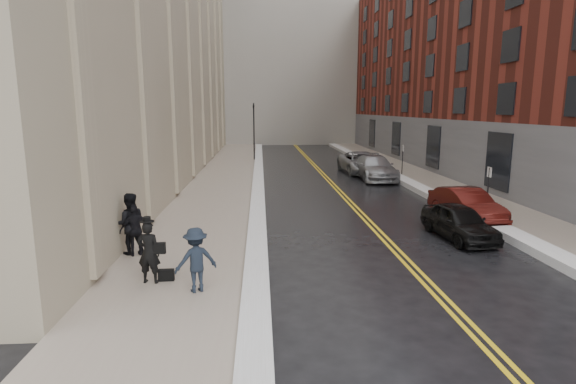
{
  "coord_description": "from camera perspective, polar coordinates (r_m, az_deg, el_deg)",
  "views": [
    {
      "loc": [
        -2.05,
        -10.76,
        4.73
      ],
      "look_at": [
        -1.01,
        5.97,
        1.6
      ],
      "focal_mm": 28.0,
      "sensor_mm": 36.0,
      "label": 1
    }
  ],
  "objects": [
    {
      "name": "lane_stripe_b",
      "position": [
        27.58,
        6.26,
        0.64
      ],
      "size": [
        0.12,
        64.0,
        0.01
      ],
      "primitive_type": "cube",
      "color": "gold",
      "rests_on": "ground"
    },
    {
      "name": "pedestrian_main",
      "position": [
        12.5,
        -17.25,
        -7.33
      ],
      "size": [
        0.66,
        0.48,
        1.68
      ],
      "primitive_type": "imported",
      "rotation": [
        0.0,
        0.0,
        3.01
      ],
      "color": "black",
      "rests_on": "sidewalk_left"
    },
    {
      "name": "parking_sign_far",
      "position": [
        32.51,
        14.34,
        4.29
      ],
      "size": [
        0.06,
        0.35,
        2.23
      ],
      "color": "black",
      "rests_on": "ground"
    },
    {
      "name": "car_silver_near",
      "position": [
        30.89,
        10.94,
        3.07
      ],
      "size": [
        2.28,
        5.53,
        1.6
      ],
      "primitive_type": "imported",
      "rotation": [
        0.0,
        0.0,
        0.01
      ],
      "color": "#94969B",
      "rests_on": "ground"
    },
    {
      "name": "parking_sign_near",
      "position": [
        21.5,
        24.07,
        0.62
      ],
      "size": [
        0.06,
        0.35,
        2.23
      ],
      "color": "black",
      "rests_on": "ground"
    },
    {
      "name": "sidewalk_right",
      "position": [
        29.33,
        18.65,
        0.88
      ],
      "size": [
        3.0,
        64.0,
        0.15
      ],
      "primitive_type": "cube",
      "color": "gray",
      "rests_on": "ground"
    },
    {
      "name": "car_black",
      "position": [
        17.64,
        20.88,
        -3.54
      ],
      "size": [
        1.87,
        3.89,
        1.28
      ],
      "primitive_type": "imported",
      "rotation": [
        0.0,
        0.0,
        0.1
      ],
      "color": "black",
      "rests_on": "ground"
    },
    {
      "name": "pedestrian_c",
      "position": [
        14.91,
        -18.79,
        -4.6
      ],
      "size": [
        1.04,
        0.74,
        1.64
      ],
      "primitive_type": "imported",
      "rotation": [
        0.0,
        0.0,
        3.54
      ],
      "color": "black",
      "rests_on": "sidewalk_left"
    },
    {
      "name": "building_right",
      "position": [
        39.25,
        27.46,
        15.68
      ],
      "size": [
        14.0,
        50.0,
        18.0
      ],
      "primitive_type": "cube",
      "color": "maroon",
      "rests_on": "ground"
    },
    {
      "name": "car_silver_far",
      "position": [
        33.62,
        9.31,
        3.7
      ],
      "size": [
        2.89,
        5.79,
        1.57
      ],
      "primitive_type": "imported",
      "rotation": [
        0.0,
        0.0,
        0.05
      ],
      "color": "gray",
      "rests_on": "ground"
    },
    {
      "name": "tower_far_right",
      "position": [
        80.3,
        8.77,
        22.88
      ],
      "size": [
        22.0,
        18.0,
        44.0
      ],
      "primitive_type": "cube",
      "color": "slate",
      "rests_on": "ground"
    },
    {
      "name": "sidewalk_left",
      "position": [
        27.28,
        -8.64,
        0.63
      ],
      "size": [
        4.0,
        64.0,
        0.15
      ],
      "primitive_type": "cube",
      "color": "gray",
      "rests_on": "ground"
    },
    {
      "name": "pedestrian_a",
      "position": [
        15.11,
        -19.42,
        -3.81
      ],
      "size": [
        1.11,
        0.95,
        1.97
      ],
      "primitive_type": "imported",
      "rotation": [
        0.0,
        0.0,
        3.39
      ],
      "color": "black",
      "rests_on": "sidewalk_left"
    },
    {
      "name": "snow_ridge_left",
      "position": [
        27.16,
        -3.81,
        0.8
      ],
      "size": [
        0.7,
        60.8,
        0.26
      ],
      "primitive_type": "cube",
      "color": "white",
      "rests_on": "ground"
    },
    {
      "name": "car_maroon",
      "position": [
        20.57,
        21.69,
        -1.51
      ],
      "size": [
        1.89,
        4.32,
        1.38
      ],
      "primitive_type": "imported",
      "rotation": [
        0.0,
        0.0,
        0.11
      ],
      "color": "#3F0E0B",
      "rests_on": "ground"
    },
    {
      "name": "traffic_signal",
      "position": [
        40.8,
        -4.36,
        8.24
      ],
      "size": [
        0.18,
        0.15,
        5.2
      ],
      "color": "black",
      "rests_on": "ground"
    },
    {
      "name": "snow_ridge_right",
      "position": [
        28.67,
        15.23,
        1.01
      ],
      "size": [
        0.85,
        60.8,
        0.3
      ],
      "primitive_type": "cube",
      "color": "white",
      "rests_on": "ground"
    },
    {
      "name": "lane_stripe_a",
      "position": [
        27.54,
        5.77,
        0.64
      ],
      "size": [
        0.12,
        64.0,
        0.01
      ],
      "primitive_type": "cube",
      "color": "gold",
      "rests_on": "ground"
    },
    {
      "name": "pedestrian_b",
      "position": [
        11.65,
        -11.62,
        -8.43
      ],
      "size": [
        1.23,
        0.98,
        1.66
      ],
      "primitive_type": "imported",
      "rotation": [
        0.0,
        0.0,
        3.54
      ],
      "color": "black",
      "rests_on": "sidewalk_left"
    },
    {
      "name": "ground",
      "position": [
        11.93,
        6.81,
        -12.86
      ],
      "size": [
        160.0,
        160.0,
        0.0
      ],
      "primitive_type": "plane",
      "color": "black",
      "rests_on": "ground"
    }
  ]
}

